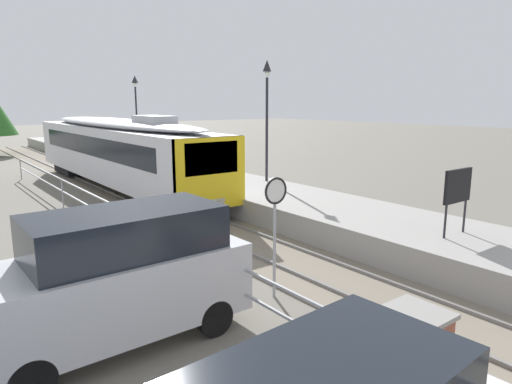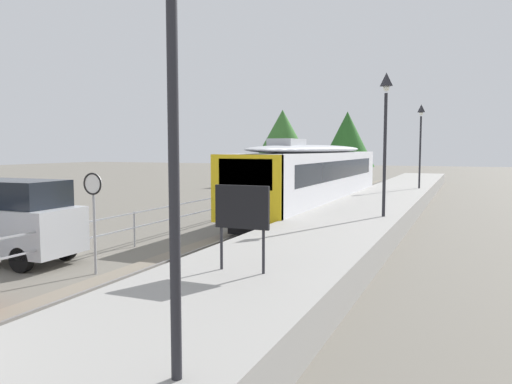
{
  "view_description": "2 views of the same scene",
  "coord_description": "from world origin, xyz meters",
  "px_view_note": "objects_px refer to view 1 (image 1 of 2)",
  "views": [
    {
      "loc": [
        -8.21,
        0.86,
        4.4
      ],
      "look_at": [
        0.4,
        12.17,
        1.6
      ],
      "focal_mm": 31.78,
      "sensor_mm": 36.0,
      "label": 1
    },
    {
      "loc": [
        7.45,
        -2.36,
        3.46
      ],
      "look_at": [
        0.0,
        15.17,
        1.8
      ],
      "focal_mm": 35.2,
      "sensor_mm": 36.0,
      "label": 2
    }
  ],
  "objects_px": {
    "platform_lamp_far_end": "(136,100)",
    "platform_notice_board": "(458,188)",
    "brick_utility_cabinet": "(409,346)",
    "parked_van_silver": "(117,277)",
    "commuter_train": "(118,149)",
    "speed_limit_sign": "(275,207)",
    "platform_lamp_mid_platform": "(267,98)"
  },
  "relations": [
    {
      "from": "platform_lamp_far_end",
      "to": "parked_van_silver",
      "type": "bearing_deg",
      "value": -113.82
    },
    {
      "from": "commuter_train",
      "to": "parked_van_silver",
      "type": "distance_m",
      "value": 15.56
    },
    {
      "from": "parked_van_silver",
      "to": "platform_lamp_far_end",
      "type": "bearing_deg",
      "value": 66.18
    },
    {
      "from": "commuter_train",
      "to": "platform_notice_board",
      "type": "distance_m",
      "value": 16.43
    },
    {
      "from": "commuter_train",
      "to": "platform_lamp_far_end",
      "type": "relative_size",
      "value": 3.38
    },
    {
      "from": "brick_utility_cabinet",
      "to": "platform_lamp_far_end",
      "type": "bearing_deg",
      "value": 75.78
    },
    {
      "from": "platform_lamp_far_end",
      "to": "parked_van_silver",
      "type": "distance_m",
      "value": 25.13
    },
    {
      "from": "platform_notice_board",
      "to": "brick_utility_cabinet",
      "type": "xyz_separation_m",
      "value": [
        -5.4,
        -2.32,
        -1.61
      ]
    },
    {
      "from": "platform_lamp_far_end",
      "to": "brick_utility_cabinet",
      "type": "bearing_deg",
      "value": -104.22
    },
    {
      "from": "speed_limit_sign",
      "to": "brick_utility_cabinet",
      "type": "height_order",
      "value": "speed_limit_sign"
    },
    {
      "from": "speed_limit_sign",
      "to": "parked_van_silver",
      "type": "distance_m",
      "value": 3.69
    },
    {
      "from": "speed_limit_sign",
      "to": "platform_lamp_mid_platform",
      "type": "bearing_deg",
      "value": 52.43
    },
    {
      "from": "platform_notice_board",
      "to": "brick_utility_cabinet",
      "type": "height_order",
      "value": "platform_notice_board"
    },
    {
      "from": "platform_notice_board",
      "to": "brick_utility_cabinet",
      "type": "relative_size",
      "value": 1.49
    },
    {
      "from": "platform_lamp_far_end",
      "to": "parked_van_silver",
      "type": "height_order",
      "value": "platform_lamp_far_end"
    },
    {
      "from": "brick_utility_cabinet",
      "to": "parked_van_silver",
      "type": "relative_size",
      "value": 0.25
    },
    {
      "from": "platform_lamp_mid_platform",
      "to": "speed_limit_sign",
      "type": "distance_m",
      "value": 10.9
    },
    {
      "from": "commuter_train",
      "to": "platform_notice_board",
      "type": "bearing_deg",
      "value": -78.89
    },
    {
      "from": "platform_notice_board",
      "to": "speed_limit_sign",
      "type": "distance_m",
      "value": 5.29
    },
    {
      "from": "speed_limit_sign",
      "to": "parked_van_silver",
      "type": "relative_size",
      "value": 0.57
    },
    {
      "from": "platform_notice_board",
      "to": "speed_limit_sign",
      "type": "xyz_separation_m",
      "value": [
        -5.1,
        1.41,
        -0.06
      ]
    },
    {
      "from": "commuter_train",
      "to": "platform_lamp_mid_platform",
      "type": "relative_size",
      "value": 3.38
    },
    {
      "from": "brick_utility_cabinet",
      "to": "speed_limit_sign",
      "type": "bearing_deg",
      "value": 85.45
    },
    {
      "from": "commuter_train",
      "to": "speed_limit_sign",
      "type": "relative_size",
      "value": 6.45
    },
    {
      "from": "platform_lamp_mid_platform",
      "to": "commuter_train",
      "type": "bearing_deg",
      "value": 125.76
    },
    {
      "from": "brick_utility_cabinet",
      "to": "commuter_train",
      "type": "bearing_deg",
      "value": 83.1
    },
    {
      "from": "platform_lamp_mid_platform",
      "to": "platform_notice_board",
      "type": "xyz_separation_m",
      "value": [
        -1.37,
        -9.82,
        -2.44
      ]
    },
    {
      "from": "parked_van_silver",
      "to": "speed_limit_sign",
      "type": "bearing_deg",
      "value": -3.03
    },
    {
      "from": "platform_lamp_far_end",
      "to": "platform_notice_board",
      "type": "bearing_deg",
      "value": -93.22
    },
    {
      "from": "brick_utility_cabinet",
      "to": "parked_van_silver",
      "type": "xyz_separation_m",
      "value": [
        -3.29,
        3.92,
        0.72
      ]
    },
    {
      "from": "commuter_train",
      "to": "platform_lamp_far_end",
      "type": "xyz_separation_m",
      "value": [
        4.54,
        8.26,
        2.48
      ]
    },
    {
      "from": "commuter_train",
      "to": "platform_notice_board",
      "type": "xyz_separation_m",
      "value": [
        3.17,
        -16.12,
        0.05
      ]
    }
  ]
}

